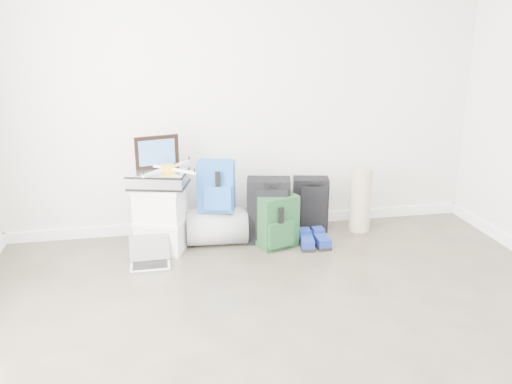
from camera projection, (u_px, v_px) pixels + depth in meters
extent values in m
cube|color=silver|center=(245.00, 89.00, 4.96)|extent=(4.50, 0.02, 2.70)
cube|color=white|center=(246.00, 222.00, 5.35)|extent=(4.50, 0.02, 0.10)
cube|color=white|center=(162.00, 236.00, 4.79)|extent=(0.48, 0.44, 0.26)
cube|color=white|center=(161.00, 221.00, 4.75)|extent=(0.51, 0.46, 0.04)
cube|color=white|center=(160.00, 205.00, 4.70)|extent=(0.48, 0.44, 0.26)
cube|color=white|center=(159.00, 189.00, 4.66)|extent=(0.51, 0.46, 0.04)
cube|color=#B2B2B7|center=(159.00, 179.00, 4.63)|extent=(0.55, 0.46, 0.14)
cube|color=black|center=(157.00, 152.00, 4.66)|extent=(0.38, 0.11, 0.29)
cube|color=#2953A6|center=(157.00, 152.00, 4.64)|extent=(0.31, 0.08, 0.22)
cube|color=gold|center=(168.00, 168.00, 4.60)|extent=(0.11, 0.11, 0.05)
cube|color=white|center=(179.00, 164.00, 4.72)|extent=(0.22, 0.24, 0.02)
cube|color=white|center=(154.00, 166.00, 4.67)|extent=(0.24, 0.22, 0.02)
cube|color=white|center=(155.00, 172.00, 4.47)|extent=(0.22, 0.24, 0.02)
cube|color=white|center=(181.00, 171.00, 4.52)|extent=(0.24, 0.22, 0.02)
cylinder|color=#909398|center=(217.00, 226.00, 4.91)|extent=(0.56, 0.37, 0.34)
cube|color=#18499C|center=(216.00, 186.00, 4.77)|extent=(0.36, 0.26, 0.45)
cube|color=#18499C|center=(218.00, 198.00, 4.70)|extent=(0.24, 0.12, 0.21)
cube|color=black|center=(268.00, 211.00, 4.93)|extent=(0.42, 0.30, 0.60)
cube|color=black|center=(271.00, 215.00, 4.81)|extent=(0.29, 0.09, 0.48)
cube|color=black|center=(272.00, 185.00, 4.73)|extent=(0.12, 0.05, 0.02)
cube|color=black|center=(278.00, 221.00, 4.84)|extent=(0.39, 0.30, 0.48)
cube|color=black|center=(280.00, 234.00, 4.76)|extent=(0.26, 0.15, 0.23)
cube|color=black|center=(310.00, 204.00, 5.22)|extent=(0.36, 0.25, 0.52)
cube|color=black|center=(314.00, 208.00, 5.11)|extent=(0.25, 0.08, 0.42)
cube|color=black|center=(314.00, 183.00, 5.04)|extent=(0.12, 0.05, 0.02)
cube|color=black|center=(307.00, 245.00, 4.90)|extent=(0.16, 0.31, 0.03)
cube|color=#192996|center=(307.00, 240.00, 4.89)|extent=(0.16, 0.30, 0.07)
cube|color=black|center=(321.00, 244.00, 4.92)|extent=(0.12, 0.30, 0.03)
cube|color=#192996|center=(321.00, 239.00, 4.91)|extent=(0.11, 0.29, 0.07)
cylinder|color=tan|center=(360.00, 199.00, 5.19)|extent=(0.20, 0.20, 0.62)
cube|color=#B4B4B8|center=(150.00, 266.00, 4.50)|extent=(0.33, 0.23, 0.02)
cube|color=black|center=(150.00, 265.00, 4.49)|extent=(0.29, 0.16, 0.00)
cube|color=black|center=(149.00, 247.00, 4.57)|extent=(0.33, 0.02, 0.22)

